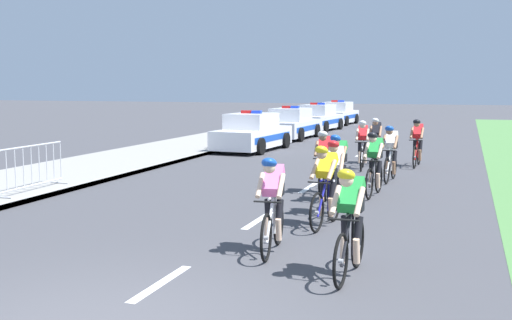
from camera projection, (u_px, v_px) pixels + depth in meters
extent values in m
cube|color=gray|center=(141.00, 156.00, 22.07)|extent=(3.81, 60.00, 0.12)
cube|color=#9E9E99|center=(188.00, 158.00, 21.48)|extent=(0.16, 60.00, 0.13)
cube|color=white|center=(161.00, 283.00, 8.11)|extent=(0.14, 1.60, 0.01)
cube|color=white|center=(258.00, 220.00, 11.87)|extent=(0.14, 1.60, 0.01)
cube|color=white|center=(308.00, 188.00, 15.63)|extent=(0.14, 1.60, 0.01)
cube|color=white|center=(339.00, 168.00, 19.39)|extent=(0.14, 1.60, 0.01)
cube|color=white|center=(360.00, 154.00, 23.14)|extent=(0.14, 1.60, 0.01)
torus|color=black|center=(341.00, 261.00, 7.86)|extent=(0.08, 0.73, 0.72)
cylinder|color=#99999E|center=(341.00, 261.00, 7.86)|extent=(0.06, 0.06, 0.06)
torus|color=black|center=(358.00, 243.00, 8.78)|extent=(0.08, 0.73, 0.72)
cylinder|color=#99999E|center=(358.00, 243.00, 8.78)|extent=(0.06, 0.06, 0.06)
cylinder|color=black|center=(350.00, 213.00, 8.21)|extent=(0.06, 0.55, 0.04)
cylinder|color=black|center=(346.00, 240.00, 8.09)|extent=(0.06, 0.48, 0.63)
cylinder|color=black|center=(353.00, 232.00, 8.43)|extent=(0.04, 0.04, 0.65)
cylinder|color=black|center=(343.00, 220.00, 7.89)|extent=(0.42, 0.05, 0.03)
cube|color=black|center=(353.00, 207.00, 8.39)|extent=(0.11, 0.22, 0.05)
cube|color=green|center=(351.00, 194.00, 8.25)|extent=(0.31, 0.56, 0.46)
cube|color=black|center=(353.00, 204.00, 8.38)|extent=(0.29, 0.21, 0.18)
cylinder|color=black|center=(358.00, 231.00, 8.34)|extent=(0.12, 0.23, 0.40)
cylinder|color=beige|center=(356.00, 251.00, 8.30)|extent=(0.10, 0.16, 0.36)
cylinder|color=black|center=(345.00, 229.00, 8.41)|extent=(0.12, 0.17, 0.40)
cylinder|color=beige|center=(343.00, 250.00, 8.36)|extent=(0.10, 0.13, 0.36)
cylinder|color=beige|center=(360.00, 202.00, 8.00)|extent=(0.10, 0.40, 0.35)
cylinder|color=beige|center=(335.00, 200.00, 8.12)|extent=(0.10, 0.40, 0.35)
sphere|color=beige|center=(346.00, 180.00, 7.95)|extent=(0.19, 0.19, 0.19)
ellipsoid|color=yellow|center=(346.00, 175.00, 7.93)|extent=(0.25, 0.33, 0.24)
torus|color=black|center=(266.00, 238.00, 9.06)|extent=(0.12, 0.72, 0.72)
cylinder|color=#99999E|center=(266.00, 238.00, 9.06)|extent=(0.07, 0.07, 0.06)
torus|color=black|center=(279.00, 223.00, 10.03)|extent=(0.12, 0.72, 0.72)
cylinder|color=#99999E|center=(279.00, 223.00, 10.03)|extent=(0.07, 0.07, 0.06)
cylinder|color=white|center=(272.00, 196.00, 9.43)|extent=(0.09, 0.55, 0.04)
cylinder|color=white|center=(270.00, 220.00, 9.30)|extent=(0.09, 0.48, 0.63)
cylinder|color=white|center=(275.00, 213.00, 9.66)|extent=(0.04, 0.04, 0.65)
cylinder|color=black|center=(268.00, 202.00, 9.09)|extent=(0.42, 0.07, 0.03)
cube|color=black|center=(275.00, 192.00, 9.62)|extent=(0.12, 0.23, 0.05)
cube|color=pink|center=(273.00, 180.00, 9.47)|extent=(0.34, 0.57, 0.47)
cube|color=black|center=(275.00, 189.00, 9.60)|extent=(0.30, 0.23, 0.18)
cylinder|color=black|center=(280.00, 212.00, 9.58)|extent=(0.13, 0.23, 0.40)
cylinder|color=beige|center=(279.00, 230.00, 9.53)|extent=(0.11, 0.16, 0.36)
cylinder|color=black|center=(268.00, 211.00, 9.62)|extent=(0.13, 0.18, 0.40)
cylinder|color=beige|center=(267.00, 229.00, 9.57)|extent=(0.10, 0.13, 0.36)
cylinder|color=beige|center=(281.00, 186.00, 9.24)|extent=(0.12, 0.41, 0.35)
cylinder|color=beige|center=(260.00, 185.00, 9.31)|extent=(0.12, 0.41, 0.35)
sphere|color=beige|center=(269.00, 167.00, 9.15)|extent=(0.19, 0.19, 0.19)
ellipsoid|color=blue|center=(269.00, 163.00, 9.14)|extent=(0.26, 0.34, 0.24)
torus|color=black|center=(317.00, 212.00, 10.86)|extent=(0.12, 0.72, 0.72)
cylinder|color=#99999E|center=(317.00, 212.00, 10.86)|extent=(0.07, 0.07, 0.06)
torus|color=black|center=(334.00, 203.00, 11.76)|extent=(0.12, 0.72, 0.72)
cylinder|color=#99999E|center=(334.00, 203.00, 11.76)|extent=(0.07, 0.07, 0.06)
cylinder|color=#1E1E99|center=(325.00, 179.00, 11.20)|extent=(0.09, 0.55, 0.04)
cylinder|color=#1E1E99|center=(322.00, 198.00, 11.08)|extent=(0.09, 0.48, 0.63)
cylinder|color=#1E1E99|center=(329.00, 194.00, 11.41)|extent=(0.04, 0.04, 0.65)
cylinder|color=black|center=(319.00, 183.00, 10.88)|extent=(0.42, 0.07, 0.03)
cube|color=black|center=(329.00, 175.00, 11.37)|extent=(0.12, 0.23, 0.05)
cube|color=yellow|center=(327.00, 165.00, 11.23)|extent=(0.34, 0.58, 0.45)
cube|color=black|center=(329.00, 173.00, 11.36)|extent=(0.30, 0.23, 0.18)
cylinder|color=black|center=(332.00, 192.00, 11.32)|extent=(0.13, 0.23, 0.40)
cylinder|color=tan|center=(331.00, 207.00, 11.28)|extent=(0.11, 0.16, 0.36)
cylinder|color=black|center=(323.00, 192.00, 11.39)|extent=(0.13, 0.18, 0.40)
cylinder|color=tan|center=(321.00, 206.00, 11.35)|extent=(0.10, 0.13, 0.36)
cylinder|color=tan|center=(332.00, 170.00, 10.98)|extent=(0.12, 0.41, 0.35)
cylinder|color=tan|center=(315.00, 169.00, 11.11)|extent=(0.12, 0.41, 0.35)
sphere|color=tan|center=(322.00, 154.00, 10.93)|extent=(0.19, 0.19, 0.19)
ellipsoid|color=yellow|center=(322.00, 150.00, 10.92)|extent=(0.26, 0.34, 0.24)
torus|color=black|center=(331.00, 201.00, 11.89)|extent=(0.09, 0.73, 0.72)
cylinder|color=#99999E|center=(331.00, 201.00, 11.89)|extent=(0.06, 0.06, 0.06)
torus|color=black|center=(338.00, 193.00, 12.85)|extent=(0.09, 0.73, 0.72)
cylinder|color=#99999E|center=(338.00, 193.00, 12.85)|extent=(0.06, 0.06, 0.06)
cylinder|color=white|center=(335.00, 171.00, 12.26)|extent=(0.07, 0.55, 0.04)
cylinder|color=white|center=(333.00, 188.00, 12.13)|extent=(0.07, 0.48, 0.63)
cylinder|color=white|center=(336.00, 184.00, 12.48)|extent=(0.04, 0.04, 0.65)
cylinder|color=black|center=(332.00, 174.00, 11.92)|extent=(0.42, 0.05, 0.03)
cube|color=black|center=(336.00, 167.00, 12.44)|extent=(0.11, 0.23, 0.05)
cube|color=white|center=(335.00, 158.00, 12.30)|extent=(0.31, 0.55, 0.47)
cube|color=black|center=(336.00, 165.00, 12.43)|extent=(0.29, 0.22, 0.18)
cylinder|color=black|center=(340.00, 183.00, 12.40)|extent=(0.12, 0.23, 0.40)
cylinder|color=tan|center=(339.00, 196.00, 12.35)|extent=(0.10, 0.16, 0.36)
cylinder|color=black|center=(331.00, 183.00, 12.44)|extent=(0.12, 0.18, 0.40)
cylinder|color=tan|center=(330.00, 196.00, 12.40)|extent=(0.10, 0.13, 0.36)
cylinder|color=tan|center=(342.00, 162.00, 12.06)|extent=(0.10, 0.41, 0.35)
cylinder|color=tan|center=(326.00, 162.00, 12.14)|extent=(0.10, 0.41, 0.35)
sphere|color=tan|center=(333.00, 148.00, 11.98)|extent=(0.19, 0.19, 0.19)
ellipsoid|color=red|center=(333.00, 145.00, 11.96)|extent=(0.25, 0.33, 0.24)
torus|color=black|center=(332.00, 189.00, 13.26)|extent=(0.09, 0.73, 0.72)
cylinder|color=#99999E|center=(332.00, 189.00, 13.26)|extent=(0.06, 0.06, 0.06)
torus|color=black|center=(344.00, 183.00, 14.18)|extent=(0.09, 0.73, 0.72)
cylinder|color=#99999E|center=(344.00, 183.00, 14.18)|extent=(0.06, 0.06, 0.06)
cylinder|color=black|center=(338.00, 162.00, 13.61)|extent=(0.07, 0.55, 0.04)
cylinder|color=black|center=(335.00, 178.00, 13.49)|extent=(0.07, 0.48, 0.63)
cylinder|color=black|center=(340.00, 175.00, 13.83)|extent=(0.04, 0.04, 0.65)
cylinder|color=black|center=(334.00, 165.00, 13.29)|extent=(0.42, 0.05, 0.03)
cube|color=black|center=(340.00, 159.00, 13.79)|extent=(0.11, 0.23, 0.05)
cube|color=green|center=(339.00, 151.00, 13.65)|extent=(0.31, 0.56, 0.45)
cube|color=black|center=(340.00, 158.00, 13.78)|extent=(0.29, 0.22, 0.18)
cylinder|color=black|center=(343.00, 173.00, 13.74)|extent=(0.12, 0.23, 0.40)
cylinder|color=#9E7051|center=(342.00, 186.00, 13.70)|extent=(0.10, 0.16, 0.36)
cylinder|color=black|center=(335.00, 173.00, 13.81)|extent=(0.12, 0.18, 0.40)
cylinder|color=#9E7051|center=(334.00, 185.00, 13.77)|extent=(0.10, 0.13, 0.36)
cylinder|color=#9E7051|center=(343.00, 155.00, 13.40)|extent=(0.10, 0.41, 0.35)
cylinder|color=#9E7051|center=(329.00, 154.00, 13.52)|extent=(0.10, 0.41, 0.35)
sphere|color=#9E7051|center=(335.00, 141.00, 13.35)|extent=(0.19, 0.19, 0.19)
ellipsoid|color=blue|center=(335.00, 138.00, 13.33)|extent=(0.25, 0.33, 0.24)
torus|color=black|center=(369.00, 184.00, 13.98)|extent=(0.10, 0.73, 0.72)
cylinder|color=#99999E|center=(369.00, 184.00, 13.98)|extent=(0.06, 0.06, 0.06)
torus|color=black|center=(379.00, 178.00, 14.89)|extent=(0.10, 0.73, 0.72)
cylinder|color=#99999E|center=(379.00, 178.00, 14.89)|extent=(0.06, 0.06, 0.06)
cylinder|color=black|center=(374.00, 158.00, 14.32)|extent=(0.08, 0.55, 0.04)
cylinder|color=black|center=(372.00, 173.00, 14.20)|extent=(0.08, 0.48, 0.63)
cylinder|color=black|center=(376.00, 170.00, 14.54)|extent=(0.04, 0.04, 0.65)
cylinder|color=black|center=(371.00, 161.00, 14.01)|extent=(0.42, 0.06, 0.03)
cube|color=black|center=(376.00, 156.00, 14.50)|extent=(0.12, 0.23, 0.05)
cube|color=green|center=(375.00, 148.00, 14.36)|extent=(0.32, 0.57, 0.44)
cube|color=black|center=(376.00, 154.00, 14.49)|extent=(0.29, 0.22, 0.18)
cylinder|color=black|center=(379.00, 169.00, 14.45)|extent=(0.13, 0.23, 0.40)
cylinder|color=beige|center=(378.00, 181.00, 14.41)|extent=(0.10, 0.16, 0.36)
cylinder|color=black|center=(371.00, 169.00, 14.52)|extent=(0.12, 0.18, 0.40)
cylinder|color=beige|center=(370.00, 180.00, 14.48)|extent=(0.10, 0.13, 0.36)
cylinder|color=beige|center=(380.00, 151.00, 14.11)|extent=(0.11, 0.41, 0.35)
cylinder|color=beige|center=(366.00, 150.00, 14.24)|extent=(0.11, 0.41, 0.35)
sphere|color=beige|center=(373.00, 138.00, 14.06)|extent=(0.19, 0.19, 0.19)
ellipsoid|color=black|center=(372.00, 136.00, 14.04)|extent=(0.25, 0.33, 0.24)
torus|color=black|center=(321.00, 181.00, 14.37)|extent=(0.11, 0.73, 0.72)
cylinder|color=#99999E|center=(321.00, 181.00, 14.37)|extent=(0.07, 0.07, 0.06)
torus|color=black|center=(326.00, 175.00, 15.34)|extent=(0.11, 0.73, 0.72)
cylinder|color=#99999E|center=(326.00, 175.00, 15.34)|extent=(0.07, 0.07, 0.06)
cylinder|color=white|center=(324.00, 156.00, 14.74)|extent=(0.09, 0.55, 0.04)
cylinder|color=white|center=(323.00, 171.00, 14.61)|extent=(0.08, 0.48, 0.63)
cylinder|color=white|center=(325.00, 168.00, 14.97)|extent=(0.04, 0.04, 0.65)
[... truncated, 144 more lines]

